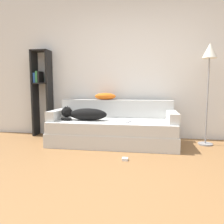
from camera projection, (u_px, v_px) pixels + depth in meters
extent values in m
plane|color=olive|center=(112.00, 188.00, 2.08)|extent=(20.00, 20.00, 0.00)
cube|color=white|center=(131.00, 66.00, 4.13)|extent=(6.86, 0.06, 2.70)
cube|color=silver|center=(113.00, 137.00, 3.70)|extent=(2.09, 0.90, 0.22)
cube|color=silver|center=(113.00, 126.00, 3.67)|extent=(2.05, 0.86, 0.18)
cube|color=silver|center=(116.00, 109.00, 4.02)|extent=(2.05, 0.15, 0.32)
cube|color=silver|center=(58.00, 114.00, 3.80)|extent=(0.15, 0.71, 0.16)
cube|color=silver|center=(172.00, 117.00, 3.50)|extent=(0.15, 0.71, 0.16)
ellipsoid|color=black|center=(88.00, 114.00, 3.64)|extent=(0.64, 0.23, 0.20)
sphere|color=black|center=(67.00, 112.00, 3.70)|extent=(0.18, 0.18, 0.18)
cone|color=black|center=(66.00, 108.00, 3.64)|extent=(0.06, 0.06, 0.08)
cone|color=black|center=(68.00, 108.00, 3.74)|extent=(0.06, 0.06, 0.08)
ellipsoid|color=black|center=(66.00, 119.00, 3.60)|extent=(0.19, 0.06, 0.06)
cube|color=silver|center=(122.00, 121.00, 3.53)|extent=(0.33, 0.29, 0.02)
ellipsoid|color=orange|center=(105.00, 96.00, 4.04)|extent=(0.39, 0.20, 0.13)
cube|color=black|center=(35.00, 94.00, 4.31)|extent=(0.04, 0.26, 1.66)
cube|color=black|center=(50.00, 94.00, 4.26)|extent=(0.04, 0.26, 1.66)
cube|color=black|center=(41.00, 51.00, 4.19)|extent=(0.32, 0.26, 0.02)
cube|color=black|center=(42.00, 83.00, 4.26)|extent=(0.32, 0.26, 0.02)
cube|color=#234C93|center=(36.00, 78.00, 4.25)|extent=(0.04, 0.20, 0.19)
cube|color=#337F42|center=(39.00, 77.00, 4.24)|extent=(0.04, 0.20, 0.22)
cube|color=black|center=(41.00, 77.00, 4.24)|extent=(0.03, 0.20, 0.22)
cylinder|color=gray|center=(205.00, 144.00, 3.65)|extent=(0.24, 0.24, 0.02)
cylinder|color=gray|center=(207.00, 102.00, 3.57)|extent=(0.02, 0.02, 1.40)
cone|color=silver|center=(210.00, 50.00, 3.48)|extent=(0.23, 0.23, 0.24)
cube|color=silver|center=(125.00, 159.00, 2.87)|extent=(0.08, 0.08, 0.03)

